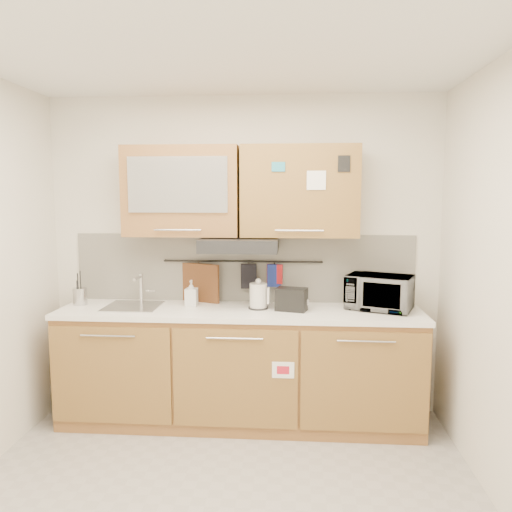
# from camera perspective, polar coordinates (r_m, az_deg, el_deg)

# --- Properties ---
(ceiling) EXTENTS (3.20, 3.20, 0.00)m
(ceiling) POSITION_cam_1_polar(r_m,az_deg,el_deg) (2.74, -4.99, 23.85)
(ceiling) COLOR white
(ceiling) RESTS_ON wall_back
(wall_back) EXTENTS (3.20, 0.00, 3.20)m
(wall_back) POSITION_cam_1_polar(r_m,az_deg,el_deg) (4.14, -1.48, 0.02)
(wall_back) COLOR silver
(wall_back) RESTS_ON ground
(base_cabinet) EXTENTS (2.80, 0.64, 0.88)m
(base_cabinet) POSITION_cam_1_polar(r_m,az_deg,el_deg) (4.06, -1.89, -13.17)
(base_cabinet) COLOR #996636
(base_cabinet) RESTS_ON floor
(countertop) EXTENTS (2.82, 0.62, 0.04)m
(countertop) POSITION_cam_1_polar(r_m,az_deg,el_deg) (3.91, -1.92, -6.36)
(countertop) COLOR white
(countertop) RESTS_ON base_cabinet
(backsplash) EXTENTS (2.80, 0.02, 0.56)m
(backsplash) POSITION_cam_1_polar(r_m,az_deg,el_deg) (4.14, -1.50, -1.37)
(backsplash) COLOR silver
(backsplash) RESTS_ON countertop
(upper_cabinets) EXTENTS (1.82, 0.37, 0.70)m
(upper_cabinets) POSITION_cam_1_polar(r_m,az_deg,el_deg) (3.94, -1.84, 7.39)
(upper_cabinets) COLOR #996636
(upper_cabinets) RESTS_ON wall_back
(range_hood) EXTENTS (0.60, 0.46, 0.10)m
(range_hood) POSITION_cam_1_polar(r_m,az_deg,el_deg) (3.88, -1.86, 1.33)
(range_hood) COLOR black
(range_hood) RESTS_ON upper_cabinets
(sink) EXTENTS (0.42, 0.40, 0.26)m
(sink) POSITION_cam_1_polar(r_m,az_deg,el_deg) (4.10, -13.83, -5.59)
(sink) COLOR silver
(sink) RESTS_ON countertop
(utensil_rail) EXTENTS (1.30, 0.02, 0.02)m
(utensil_rail) POSITION_cam_1_polar(r_m,az_deg,el_deg) (4.10, -1.55, -0.62)
(utensil_rail) COLOR black
(utensil_rail) RESTS_ON backsplash
(utensil_crock) EXTENTS (0.14, 0.14, 0.28)m
(utensil_crock) POSITION_cam_1_polar(r_m,az_deg,el_deg) (4.28, -19.46, -4.33)
(utensil_crock) COLOR #B5B4B9
(utensil_crock) RESTS_ON countertop
(kettle) EXTENTS (0.18, 0.17, 0.24)m
(kettle) POSITION_cam_1_polar(r_m,az_deg,el_deg) (3.90, 0.28, -4.67)
(kettle) COLOR silver
(kettle) RESTS_ON countertop
(toaster) EXTENTS (0.26, 0.19, 0.18)m
(toaster) POSITION_cam_1_polar(r_m,az_deg,el_deg) (3.84, 4.08, -4.93)
(toaster) COLOR black
(toaster) RESTS_ON countertop
(microwave) EXTENTS (0.57, 0.49, 0.27)m
(microwave) POSITION_cam_1_polar(r_m,az_deg,el_deg) (3.99, 13.91, -4.04)
(microwave) COLOR #999999
(microwave) RESTS_ON countertop
(soap_bottle) EXTENTS (0.09, 0.10, 0.21)m
(soap_bottle) POSITION_cam_1_polar(r_m,az_deg,el_deg) (4.03, -7.41, -4.21)
(soap_bottle) COLOR #999999
(soap_bottle) RESTS_ON countertop
(cutting_board) EXTENTS (0.36, 0.17, 0.47)m
(cutting_board) POSITION_cam_1_polar(r_m,az_deg,el_deg) (4.18, -6.56, -4.04)
(cutting_board) COLOR brown
(cutting_board) RESTS_ON utensil_rail
(oven_mitt) EXTENTS (0.11, 0.03, 0.18)m
(oven_mitt) POSITION_cam_1_polar(r_m,az_deg,el_deg) (4.08, 2.07, -2.24)
(oven_mitt) COLOR navy
(oven_mitt) RESTS_ON utensil_rail
(dark_pouch) EXTENTS (0.13, 0.05, 0.20)m
(dark_pouch) POSITION_cam_1_polar(r_m,az_deg,el_deg) (4.10, -0.84, -2.32)
(dark_pouch) COLOR black
(dark_pouch) RESTS_ON utensil_rail
(pot_holder) EXTENTS (0.13, 0.05, 0.16)m
(pot_holder) POSITION_cam_1_polar(r_m,az_deg,el_deg) (4.08, 2.15, -2.07)
(pot_holder) COLOR #AE171C
(pot_holder) RESTS_ON utensil_rail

